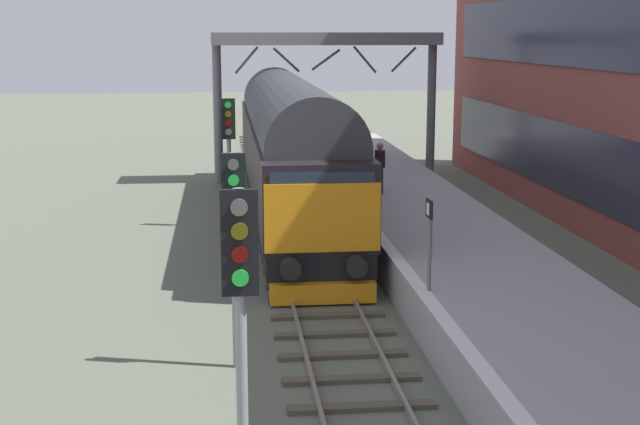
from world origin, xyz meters
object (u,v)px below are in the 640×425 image
Objects in this scene: waiting_passenger at (380,163)px; platform_number_sign at (430,230)px; signal_post_mid at (234,231)px; diesel_locomotive at (290,145)px; signal_post_far at (229,144)px; signal_post_near at (241,314)px.

platform_number_sign is at bearing 152.61° from waiting_passenger.
signal_post_mid is 4.11m from platform_number_sign.
diesel_locomotive is 3.04m from waiting_passenger.
diesel_locomotive reaches higher than waiting_passenger.
signal_post_far is at bearing -151.52° from diesel_locomotive.
signal_post_far is 4.89m from waiting_passenger.
signal_post_far reaches higher than signal_post_mid.
waiting_passenger is at bearing 0.54° from signal_post_far.
signal_post_far is 2.21× the size of platform_number_sign.
signal_post_near is 1.08× the size of signal_post_mid.
signal_post_near is at bearing 142.40° from waiting_passenger.
platform_number_sign is 11.14m from waiting_passenger.
signal_post_near is 7.95m from platform_number_sign.
diesel_locomotive is 12.30m from platform_number_sign.
diesel_locomotive is at bearing 28.48° from signal_post_far.
waiting_passenger is at bearing 85.17° from platform_number_sign.
signal_post_mid is at bearing 90.00° from signal_post_near.
diesel_locomotive is at bearing 46.83° from waiting_passenger.
waiting_passenger is at bearing 68.60° from signal_post_mid.
signal_post_near is at bearing -96.08° from diesel_locomotive.
waiting_passenger is at bearing 74.96° from signal_post_near.
signal_post_far is (-2.03, -1.10, 0.20)m from diesel_locomotive.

